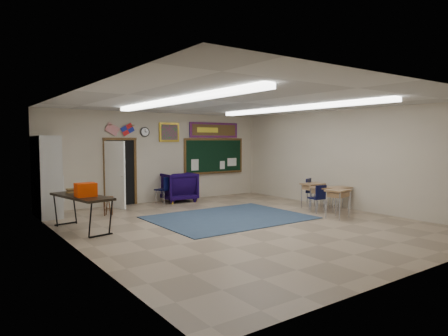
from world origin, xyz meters
TOP-DOWN VIEW (x-y plane):
  - floor at (0.00, 0.00)m, footprint 9.00×9.00m
  - back_wall at (0.00, 4.50)m, footprint 8.00×0.04m
  - front_wall at (0.00, -4.50)m, footprint 8.00×0.04m
  - left_wall at (-4.00, 0.00)m, footprint 0.04×9.00m
  - right_wall at (4.00, 0.00)m, footprint 0.04×9.00m
  - ceiling at (0.00, 0.00)m, footprint 8.00×9.00m
  - area_rug at (0.20, 0.80)m, footprint 4.00×3.00m
  - fluorescent_strips at (0.00, 0.00)m, footprint 3.86×6.00m
  - doorway at (-1.50, 4.35)m, footprint 1.10×0.89m
  - chalkboard at (2.20, 4.46)m, footprint 2.55×0.14m
  - bulletin_board at (2.20, 4.47)m, footprint 2.10×0.05m
  - framed_art_print at (0.35, 4.47)m, footprint 0.75×0.05m
  - wall_clock at (-0.55, 4.47)m, footprint 0.32×0.05m
  - wall_flags at (-1.40, 4.44)m, footprint 1.16×0.06m
  - storage_cabinet at (-3.71, 3.85)m, footprint 0.59×1.25m
  - wingback_armchair at (0.50, 4.15)m, footprint 1.14×1.17m
  - student_chair_reading at (-0.15, 3.98)m, footprint 0.59×0.59m
  - student_chair_desk_a at (2.68, -0.07)m, footprint 0.47×0.47m
  - student_chair_desk_b at (3.41, 0.69)m, footprint 0.58×0.58m
  - student_desk_front_left at (2.86, -0.10)m, footprint 0.74×0.66m
  - student_desk_front_right at (3.16, 0.53)m, footprint 0.68×0.53m
  - student_desk_back_left at (2.53, -0.92)m, footprint 0.72×0.60m
  - student_desk_back_right at (3.64, -0.12)m, footprint 0.64×0.53m
  - folding_table at (-3.44, 1.60)m, footprint 0.99×2.05m
  - wooden_stool at (-2.33, 3.01)m, footprint 0.30×0.30m

SIDE VIEW (x-z plane):
  - floor at x=0.00m, z-range 0.00..0.00m
  - area_rug at x=0.20m, z-range 0.00..0.02m
  - wooden_stool at x=-2.33m, z-range 0.01..0.53m
  - student_desk_back_right at x=3.64m, z-range 0.04..0.73m
  - student_chair_desk_a at x=2.68m, z-range 0.00..0.81m
  - student_desk_front_left at x=2.86m, z-range 0.04..0.78m
  - student_desk_front_right at x=3.16m, z-range 0.05..0.82m
  - student_desk_back_left at x=2.53m, z-range 0.05..0.82m
  - student_chair_desk_b at x=3.41m, z-range 0.00..0.88m
  - folding_table at x=-3.44m, z-range -0.11..1.00m
  - student_chair_reading at x=-0.15m, z-range 0.00..0.89m
  - wingback_armchair at x=0.50m, z-range 0.00..0.99m
  - doorway at x=-1.50m, z-range -0.02..2.14m
  - storage_cabinet at x=-3.71m, z-range 0.00..2.20m
  - chalkboard at x=2.20m, z-range 0.81..2.11m
  - back_wall at x=0.00m, z-range 0.00..3.00m
  - front_wall at x=0.00m, z-range 0.00..3.00m
  - left_wall at x=-4.00m, z-range 0.00..3.00m
  - right_wall at x=4.00m, z-range 0.00..3.00m
  - framed_art_print at x=0.35m, z-range 2.02..2.67m
  - wall_clock at x=-0.55m, z-range 2.19..2.51m
  - bulletin_board at x=2.20m, z-range 2.18..2.73m
  - wall_flags at x=-1.40m, z-range 2.13..2.83m
  - fluorescent_strips at x=0.00m, z-range 2.89..2.99m
  - ceiling at x=0.00m, z-range 2.98..3.02m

